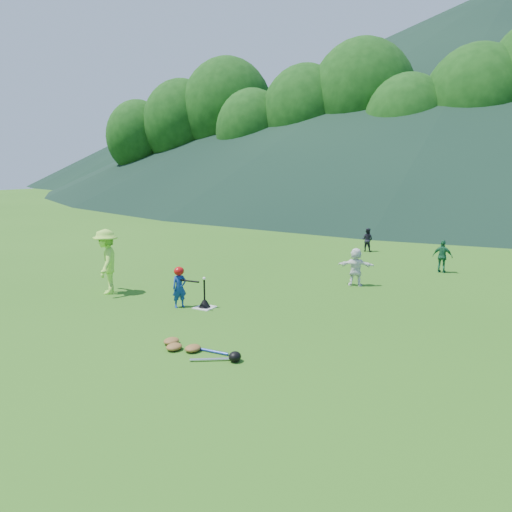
{
  "coord_description": "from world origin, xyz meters",
  "views": [
    {
      "loc": [
        7.03,
        -9.55,
        3.44
      ],
      "look_at": [
        0.0,
        2.5,
        0.9
      ],
      "focal_mm": 35.0,
      "sensor_mm": 36.0,
      "label": 1
    }
  ],
  "objects_px": {
    "fielder_d": "(356,267)",
    "batter_child": "(179,288)",
    "fielder_c": "(443,256)",
    "fielder_b": "(367,240)",
    "adult_coach": "(106,262)",
    "batting_tee": "(205,303)",
    "equipment_pile": "(192,348)",
    "home_plate": "(205,307)"
  },
  "relations": [
    {
      "from": "adult_coach",
      "to": "batter_child",
      "type": "bearing_deg",
      "value": 49.45
    },
    {
      "from": "batter_child",
      "to": "fielder_c",
      "type": "bearing_deg",
      "value": -2.1
    },
    {
      "from": "batter_child",
      "to": "adult_coach",
      "type": "bearing_deg",
      "value": 118.87
    },
    {
      "from": "fielder_b",
      "to": "equipment_pile",
      "type": "bearing_deg",
      "value": 97.7
    },
    {
      "from": "fielder_c",
      "to": "batting_tee",
      "type": "distance_m",
      "value": 8.4
    },
    {
      "from": "fielder_d",
      "to": "batter_child",
      "type": "bearing_deg",
      "value": 39.67
    },
    {
      "from": "home_plate",
      "to": "fielder_d",
      "type": "bearing_deg",
      "value": 59.35
    },
    {
      "from": "fielder_b",
      "to": "fielder_d",
      "type": "height_order",
      "value": "fielder_d"
    },
    {
      "from": "fielder_c",
      "to": "batting_tee",
      "type": "height_order",
      "value": "fielder_c"
    },
    {
      "from": "adult_coach",
      "to": "equipment_pile",
      "type": "height_order",
      "value": "adult_coach"
    },
    {
      "from": "home_plate",
      "to": "fielder_b",
      "type": "bearing_deg",
      "value": 85.0
    },
    {
      "from": "fielder_b",
      "to": "fielder_c",
      "type": "bearing_deg",
      "value": 145.81
    },
    {
      "from": "home_plate",
      "to": "fielder_c",
      "type": "relative_size",
      "value": 0.42
    },
    {
      "from": "fielder_b",
      "to": "equipment_pile",
      "type": "height_order",
      "value": "fielder_b"
    },
    {
      "from": "adult_coach",
      "to": "fielder_b",
      "type": "xyz_separation_m",
      "value": [
        4.0,
        10.13,
        -0.4
      ]
    },
    {
      "from": "home_plate",
      "to": "equipment_pile",
      "type": "distance_m",
      "value": 2.92
    },
    {
      "from": "home_plate",
      "to": "fielder_d",
      "type": "height_order",
      "value": "fielder_d"
    },
    {
      "from": "batter_child",
      "to": "fielder_c",
      "type": "distance_m",
      "value": 8.9
    },
    {
      "from": "adult_coach",
      "to": "batting_tee",
      "type": "xyz_separation_m",
      "value": [
        3.12,
        0.17,
        -0.75
      ]
    },
    {
      "from": "fielder_d",
      "to": "batting_tee",
      "type": "distance_m",
      "value": 4.76
    },
    {
      "from": "fielder_b",
      "to": "fielder_d",
      "type": "xyz_separation_m",
      "value": [
        1.55,
        -5.88,
        0.08
      ]
    },
    {
      "from": "equipment_pile",
      "to": "batting_tee",
      "type": "bearing_deg",
      "value": 121.57
    },
    {
      "from": "home_plate",
      "to": "batter_child",
      "type": "relative_size",
      "value": 0.46
    },
    {
      "from": "home_plate",
      "to": "fielder_b",
      "type": "height_order",
      "value": "fielder_b"
    },
    {
      "from": "home_plate",
      "to": "batting_tee",
      "type": "bearing_deg",
      "value": 0.0
    },
    {
      "from": "batting_tee",
      "to": "adult_coach",
      "type": "bearing_deg",
      "value": -176.86
    },
    {
      "from": "fielder_b",
      "to": "equipment_pile",
      "type": "relative_size",
      "value": 0.53
    },
    {
      "from": "fielder_b",
      "to": "home_plate",
      "type": "bearing_deg",
      "value": 89.68
    },
    {
      "from": "fielder_c",
      "to": "equipment_pile",
      "type": "bearing_deg",
      "value": 77.17
    },
    {
      "from": "equipment_pile",
      "to": "fielder_c",
      "type": "bearing_deg",
      "value": 74.33
    },
    {
      "from": "fielder_b",
      "to": "fielder_c",
      "type": "xyz_separation_m",
      "value": [
        3.38,
        -2.73,
        0.06
      ]
    },
    {
      "from": "adult_coach",
      "to": "fielder_b",
      "type": "relative_size",
      "value": 1.85
    },
    {
      "from": "fielder_b",
      "to": "fielder_c",
      "type": "distance_m",
      "value": 4.34
    },
    {
      "from": "fielder_d",
      "to": "fielder_c",
      "type": "bearing_deg",
      "value": -136.03
    },
    {
      "from": "batter_child",
      "to": "adult_coach",
      "type": "relative_size",
      "value": 0.56
    },
    {
      "from": "home_plate",
      "to": "equipment_pile",
      "type": "height_order",
      "value": "equipment_pile"
    },
    {
      "from": "batter_child",
      "to": "batting_tee",
      "type": "bearing_deg",
      "value": -35.27
    },
    {
      "from": "batter_child",
      "to": "fielder_b",
      "type": "relative_size",
      "value": 1.04
    },
    {
      "from": "fielder_d",
      "to": "home_plate",
      "type": "bearing_deg",
      "value": 43.58
    },
    {
      "from": "adult_coach",
      "to": "batting_tee",
      "type": "relative_size",
      "value": 2.58
    },
    {
      "from": "fielder_c",
      "to": "fielder_d",
      "type": "height_order",
      "value": "fielder_d"
    },
    {
      "from": "batter_child",
      "to": "fielder_c",
      "type": "relative_size",
      "value": 0.93
    }
  ]
}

